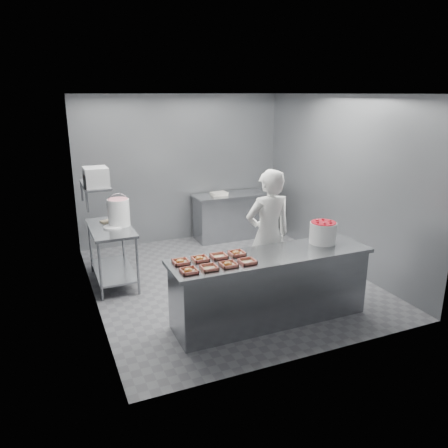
{
  "coord_description": "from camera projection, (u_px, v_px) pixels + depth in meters",
  "views": [
    {
      "loc": [
        -2.52,
        -5.77,
        2.81
      ],
      "look_at": [
        -0.15,
        -0.2,
        0.99
      ],
      "focal_mm": 35.0,
      "sensor_mm": 36.0,
      "label": 1
    }
  ],
  "objects": [
    {
      "name": "strawberry_tub",
      "position": [
        323.0,
        232.0,
        5.75
      ],
      "size": [
        0.35,
        0.35,
        0.29
      ],
      "color": "silver",
      "rests_on": "service_counter"
    },
    {
      "name": "bucket_lid",
      "position": [
        113.0,
        227.0,
        6.45
      ],
      "size": [
        0.36,
        0.36,
        0.02
      ],
      "primitive_type": "cylinder",
      "rotation": [
        0.0,
        0.0,
        0.31
      ],
      "color": "silver",
      "rests_on": "prep_table"
    },
    {
      "name": "ceiling",
      "position": [
        228.0,
        94.0,
        6.03
      ],
      "size": [
        4.5,
        4.5,
        0.0
      ],
      "primitive_type": "plane",
      "rotation": [
        3.14,
        0.0,
        0.0
      ],
      "color": "white",
      "rests_on": "wall_back"
    },
    {
      "name": "wall_right",
      "position": [
        339.0,
        182.0,
        7.19
      ],
      "size": [
        0.04,
        4.5,
        2.8
      ],
      "primitive_type": "cube",
      "color": "slate",
      "rests_on": "ground"
    },
    {
      "name": "wall_left",
      "position": [
        88.0,
        206.0,
        5.69
      ],
      "size": [
        0.04,
        4.5,
        2.8
      ],
      "primitive_type": "cube",
      "color": "slate",
      "rests_on": "ground"
    },
    {
      "name": "floor",
      "position": [
        228.0,
        280.0,
        6.84
      ],
      "size": [
        4.5,
        4.5,
        0.0
      ],
      "primitive_type": "plane",
      "color": "#4C4C51",
      "rests_on": "ground"
    },
    {
      "name": "tray_1",
      "position": [
        209.0,
        268.0,
        4.92
      ],
      "size": [
        0.19,
        0.18,
        0.04
      ],
      "color": "tan",
      "rests_on": "service_counter"
    },
    {
      "name": "service_counter",
      "position": [
        271.0,
        287.0,
        5.52
      ],
      "size": [
        2.6,
        0.7,
        0.9
      ],
      "color": "slate",
      "rests_on": "ground"
    },
    {
      "name": "tray_7",
      "position": [
        237.0,
        253.0,
        5.36
      ],
      "size": [
        0.19,
        0.18,
        0.06
      ],
      "color": "tan",
      "rests_on": "service_counter"
    },
    {
      "name": "tray_4",
      "position": [
        181.0,
        262.0,
        5.09
      ],
      "size": [
        0.19,
        0.18,
        0.06
      ],
      "color": "tan",
      "rests_on": "service_counter"
    },
    {
      "name": "paper_stack",
      "position": [
        219.0,
        194.0,
        8.48
      ],
      "size": [
        0.31,
        0.23,
        0.06
      ],
      "primitive_type": "cube",
      "rotation": [
        0.0,
        0.0,
        -0.05
      ],
      "color": "silver",
      "rests_on": "back_counter"
    },
    {
      "name": "tray_6",
      "position": [
        219.0,
        256.0,
        5.27
      ],
      "size": [
        0.19,
        0.18,
        0.04
      ],
      "color": "tan",
      "rests_on": "service_counter"
    },
    {
      "name": "prep_table",
      "position": [
        112.0,
        246.0,
        6.58
      ],
      "size": [
        0.6,
        1.2,
        0.9
      ],
      "color": "slate",
      "rests_on": "ground"
    },
    {
      "name": "tray_5",
      "position": [
        200.0,
        259.0,
        5.18
      ],
      "size": [
        0.19,
        0.18,
        0.06
      ],
      "color": "tan",
      "rests_on": "service_counter"
    },
    {
      "name": "wall_shelf",
      "position": [
        95.0,
        185.0,
        6.24
      ],
      "size": [
        0.35,
        0.9,
        0.03
      ],
      "primitive_type": "cube",
      "color": "slate",
      "rests_on": "wall_left"
    },
    {
      "name": "wall_back",
      "position": [
        182.0,
        169.0,
        8.42
      ],
      "size": [
        4.0,
        0.04,
        2.8
      ],
      "primitive_type": "cube",
      "color": "slate",
      "rests_on": "ground"
    },
    {
      "name": "rag",
      "position": [
        106.0,
        221.0,
        6.72
      ],
      "size": [
        0.19,
        0.17,
        0.02
      ],
      "primitive_type": "cube",
      "rotation": [
        0.0,
        0.0,
        0.29
      ],
      "color": "#CCB28C",
      "rests_on": "prep_table"
    },
    {
      "name": "worker",
      "position": [
        268.0,
        236.0,
        6.02
      ],
      "size": [
        0.68,
        0.44,
        1.85
      ],
      "primitive_type": "imported",
      "rotation": [
        0.0,
        0.0,
        3.14
      ],
      "color": "white",
      "rests_on": "ground"
    },
    {
      "name": "tray_0",
      "position": [
        189.0,
        271.0,
        4.83
      ],
      "size": [
        0.19,
        0.18,
        0.06
      ],
      "color": "tan",
      "rests_on": "service_counter"
    },
    {
      "name": "tray_2",
      "position": [
        228.0,
        264.0,
        5.01
      ],
      "size": [
        0.19,
        0.18,
        0.06
      ],
      "color": "tan",
      "rests_on": "service_counter"
    },
    {
      "name": "appliance",
      "position": [
        96.0,
        177.0,
        6.02
      ],
      "size": [
        0.32,
        0.37,
        0.27
      ],
      "primitive_type": "cube",
      "rotation": [
        0.0,
        0.0,
        0.03
      ],
      "color": "gray",
      "rests_on": "wall_shelf"
    },
    {
      "name": "glaze_bucket",
      "position": [
        119.0,
        212.0,
        6.5
      ],
      "size": [
        0.34,
        0.32,
        0.49
      ],
      "color": "silver",
      "rests_on": "prep_table"
    },
    {
      "name": "tray_3",
      "position": [
        247.0,
        261.0,
        5.1
      ],
      "size": [
        0.19,
        0.18,
        0.04
      ],
      "color": "tan",
      "rests_on": "service_counter"
    },
    {
      "name": "back_counter",
      "position": [
        231.0,
        216.0,
        8.72
      ],
      "size": [
        1.5,
        0.6,
        0.9
      ],
      "color": "slate",
      "rests_on": "ground"
    }
  ]
}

